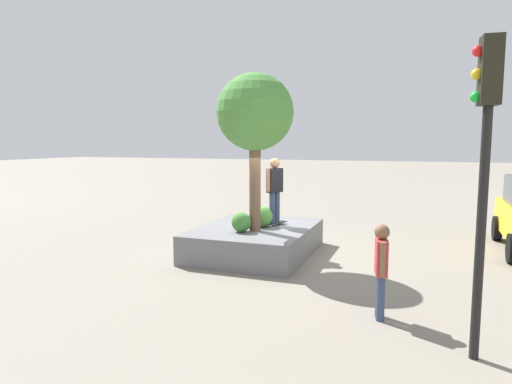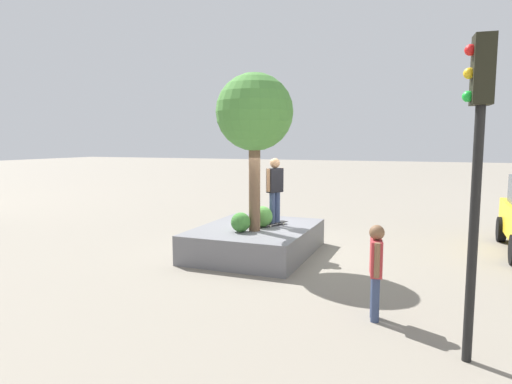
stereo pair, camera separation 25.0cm
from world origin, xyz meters
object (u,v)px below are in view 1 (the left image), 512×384
skateboard (274,223)px  plaza_tree (255,114)px  pedestrian_crossing (381,265)px  skateboarder (275,186)px  traffic_light_corner (485,143)px  planter_ledge (256,240)px

skateboard → plaza_tree: bearing=-16.2°
skateboard → pedestrian_crossing: bearing=39.4°
plaza_tree → skateboard: (-0.82, 0.24, -2.78)m
skateboarder → pedestrian_crossing: bearing=39.4°
plaza_tree → skateboarder: bearing=163.8°
skateboard → skateboarder: skateboarder is taller
plaza_tree → pedestrian_crossing: 5.00m
traffic_light_corner → pedestrian_crossing: traffic_light_corner is taller
planter_ledge → pedestrian_crossing: size_ratio=2.28×
traffic_light_corner → pedestrian_crossing: (-0.94, -1.28, -1.96)m
planter_ledge → skateboarder: size_ratio=2.11×
skateboarder → pedestrian_crossing: (3.61, 2.96, -0.85)m
plaza_tree → skateboard: bearing=163.8°
planter_ledge → skateboard: size_ratio=4.37×
skateboard → pedestrian_crossing: size_ratio=0.52×
skateboarder → traffic_light_corner: traffic_light_corner is taller
skateboarder → plaza_tree: bearing=-16.2°
pedestrian_crossing → planter_ledge: bearing=-134.2°
planter_ledge → skateboarder: skateboarder is taller
traffic_light_corner → pedestrian_crossing: 2.52m
plaza_tree → traffic_light_corner: plaza_tree is taller
pedestrian_crossing → traffic_light_corner: bearing=53.6°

